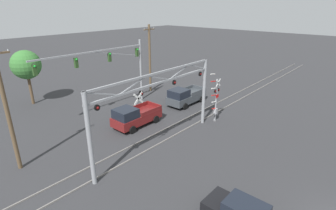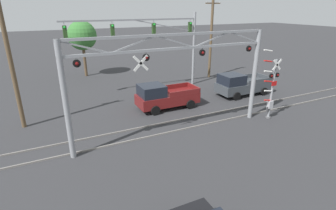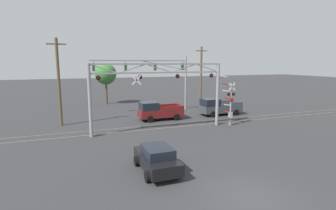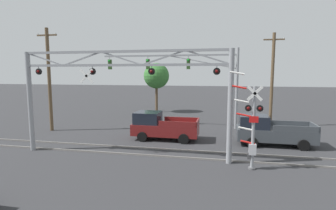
{
  "view_description": "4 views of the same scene",
  "coord_description": "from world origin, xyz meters",
  "px_view_note": "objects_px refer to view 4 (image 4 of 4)",
  "views": [
    {
      "loc": [
        -13.5,
        0.33,
        10.75
      ],
      "look_at": [
        0.21,
        12.34,
        3.73
      ],
      "focal_mm": 28.0,
      "sensor_mm": 36.0,
      "label": 1
    },
    {
      "loc": [
        -6.89,
        -0.11,
        7.58
      ],
      "look_at": [
        -0.29,
        13.46,
        1.88
      ],
      "focal_mm": 28.0,
      "sensor_mm": 36.0,
      "label": 2
    },
    {
      "loc": [
        -7.7,
        -9.41,
        6.27
      ],
      "look_at": [
        2.13,
        16.45,
        1.76
      ],
      "focal_mm": 28.0,
      "sensor_mm": 36.0,
      "label": 3
    },
    {
      "loc": [
        5.68,
        -1.17,
        4.9
      ],
      "look_at": [
        2.3,
        15.13,
        2.87
      ],
      "focal_mm": 28.0,
      "sensor_mm": 36.0,
      "label": 4
    }
  ],
  "objects_px": {
    "utility_pole_right": "(272,79)",
    "background_tree_beyond_span": "(156,76)",
    "pickup_truck_lead": "(162,126)",
    "pickup_truck_following": "(270,131)",
    "utility_pole_left": "(49,79)",
    "crossing_gantry": "(122,88)",
    "traffic_signal_span": "(197,72)",
    "crossing_signal_mast": "(252,130)"
  },
  "relations": [
    {
      "from": "utility_pole_left",
      "to": "utility_pole_right",
      "type": "distance_m",
      "value": 19.53
    },
    {
      "from": "utility_pole_left",
      "to": "background_tree_beyond_span",
      "type": "distance_m",
      "value": 13.8
    },
    {
      "from": "utility_pole_left",
      "to": "crossing_gantry",
      "type": "bearing_deg",
      "value": -32.04
    },
    {
      "from": "traffic_signal_span",
      "to": "background_tree_beyond_span",
      "type": "xyz_separation_m",
      "value": [
        -5.82,
        8.36,
        -0.5
      ]
    },
    {
      "from": "crossing_gantry",
      "to": "background_tree_beyond_span",
      "type": "height_order",
      "value": "crossing_gantry"
    },
    {
      "from": "background_tree_beyond_span",
      "to": "utility_pole_right",
      "type": "bearing_deg",
      "value": -28.12
    },
    {
      "from": "crossing_gantry",
      "to": "pickup_truck_lead",
      "type": "height_order",
      "value": "crossing_gantry"
    },
    {
      "from": "traffic_signal_span",
      "to": "crossing_gantry",
      "type": "bearing_deg",
      "value": -109.99
    },
    {
      "from": "crossing_gantry",
      "to": "traffic_signal_span",
      "type": "relative_size",
      "value": 1.01
    },
    {
      "from": "traffic_signal_span",
      "to": "utility_pole_left",
      "type": "xyz_separation_m",
      "value": [
        -11.99,
        -3.99,
        -0.59
      ]
    },
    {
      "from": "crossing_signal_mast",
      "to": "utility_pole_left",
      "type": "bearing_deg",
      "value": 158.97
    },
    {
      "from": "utility_pole_right",
      "to": "pickup_truck_following",
      "type": "bearing_deg",
      "value": -99.79
    },
    {
      "from": "pickup_truck_lead",
      "to": "crossing_gantry",
      "type": "bearing_deg",
      "value": -106.87
    },
    {
      "from": "pickup_truck_lead",
      "to": "utility_pole_left",
      "type": "bearing_deg",
      "value": 174.39
    },
    {
      "from": "crossing_gantry",
      "to": "background_tree_beyond_span",
      "type": "bearing_deg",
      "value": 97.76
    },
    {
      "from": "pickup_truck_lead",
      "to": "utility_pole_right",
      "type": "height_order",
      "value": "utility_pole_right"
    },
    {
      "from": "crossing_signal_mast",
      "to": "background_tree_beyond_span",
      "type": "height_order",
      "value": "background_tree_beyond_span"
    },
    {
      "from": "crossing_gantry",
      "to": "utility_pole_right",
      "type": "bearing_deg",
      "value": 47.5
    },
    {
      "from": "utility_pole_right",
      "to": "background_tree_beyond_span",
      "type": "relative_size",
      "value": 1.38
    },
    {
      "from": "crossing_signal_mast",
      "to": "utility_pole_left",
      "type": "distance_m",
      "value": 17.07
    },
    {
      "from": "traffic_signal_span",
      "to": "pickup_truck_following",
      "type": "relative_size",
      "value": 2.47
    },
    {
      "from": "background_tree_beyond_span",
      "to": "crossing_gantry",
      "type": "bearing_deg",
      "value": -82.24
    },
    {
      "from": "traffic_signal_span",
      "to": "pickup_truck_lead",
      "type": "bearing_deg",
      "value": -112.65
    },
    {
      "from": "crossing_signal_mast",
      "to": "traffic_signal_span",
      "type": "bearing_deg",
      "value": 110.64
    },
    {
      "from": "crossing_gantry",
      "to": "pickup_truck_following",
      "type": "bearing_deg",
      "value": 26.02
    },
    {
      "from": "utility_pole_right",
      "to": "utility_pole_left",
      "type": "bearing_deg",
      "value": -163.17
    },
    {
      "from": "utility_pole_left",
      "to": "utility_pole_right",
      "type": "bearing_deg",
      "value": 16.83
    },
    {
      "from": "crossing_gantry",
      "to": "crossing_signal_mast",
      "type": "distance_m",
      "value": 7.5
    },
    {
      "from": "utility_pole_right",
      "to": "background_tree_beyond_span",
      "type": "height_order",
      "value": "utility_pole_right"
    },
    {
      "from": "crossing_signal_mast",
      "to": "utility_pole_right",
      "type": "xyz_separation_m",
      "value": [
        2.91,
        11.72,
        2.33
      ]
    },
    {
      "from": "crossing_signal_mast",
      "to": "utility_pole_right",
      "type": "distance_m",
      "value": 12.3
    },
    {
      "from": "pickup_truck_following",
      "to": "traffic_signal_span",
      "type": "bearing_deg",
      "value": 138.06
    },
    {
      "from": "crossing_gantry",
      "to": "crossing_signal_mast",
      "type": "relative_size",
      "value": 2.5
    },
    {
      "from": "pickup_truck_following",
      "to": "background_tree_beyond_span",
      "type": "relative_size",
      "value": 0.82
    },
    {
      "from": "pickup_truck_following",
      "to": "utility_pole_left",
      "type": "bearing_deg",
      "value": 176.74
    },
    {
      "from": "pickup_truck_lead",
      "to": "background_tree_beyond_span",
      "type": "height_order",
      "value": "background_tree_beyond_span"
    },
    {
      "from": "traffic_signal_span",
      "to": "utility_pole_left",
      "type": "height_order",
      "value": "utility_pole_left"
    },
    {
      "from": "pickup_truck_lead",
      "to": "background_tree_beyond_span",
      "type": "bearing_deg",
      "value": 105.71
    },
    {
      "from": "crossing_signal_mast",
      "to": "traffic_signal_span",
      "type": "xyz_separation_m",
      "value": [
        -3.79,
        10.06,
        2.98
      ]
    },
    {
      "from": "pickup_truck_lead",
      "to": "background_tree_beyond_span",
      "type": "xyz_separation_m",
      "value": [
        -3.75,
        13.32,
        3.57
      ]
    },
    {
      "from": "pickup_truck_lead",
      "to": "utility_pole_right",
      "type": "xyz_separation_m",
      "value": [
        8.77,
        6.63,
        3.42
      ]
    },
    {
      "from": "utility_pole_left",
      "to": "pickup_truck_lead",
      "type": "bearing_deg",
      "value": -5.61
    }
  ]
}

